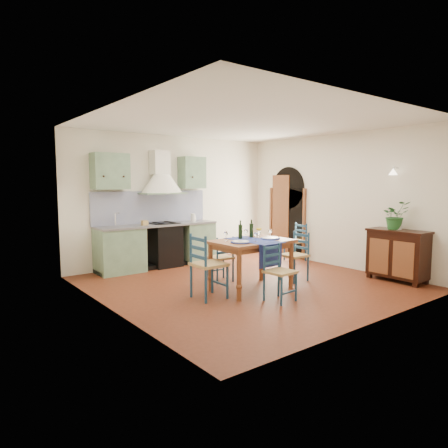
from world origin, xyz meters
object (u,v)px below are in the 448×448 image
(dining_table, at_px, (252,246))
(sideboard, at_px, (398,253))
(chair_near, at_px, (279,272))
(potted_plant, at_px, (395,215))

(dining_table, relative_size, sideboard, 1.26)
(dining_table, relative_size, chair_near, 1.56)
(chair_near, bearing_deg, dining_table, 82.60)
(chair_near, bearing_deg, sideboard, -10.10)
(sideboard, height_order, potted_plant, potted_plant)
(chair_near, relative_size, sideboard, 0.81)
(chair_near, xyz_separation_m, potted_plant, (2.58, -0.38, 0.75))
(dining_table, bearing_deg, chair_near, -97.40)
(dining_table, distance_m, potted_plant, 2.75)
(chair_near, distance_m, sideboard, 2.61)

